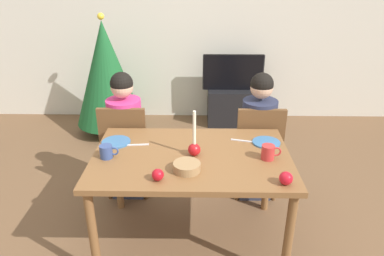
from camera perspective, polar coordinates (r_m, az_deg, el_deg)
ground_plane at (r=2.96m, az=-0.07°, el=-17.16°), size 7.68×7.68×0.00m
back_wall at (r=4.86m, az=0.51°, el=16.60°), size 6.40×0.10×2.60m
dining_table at (r=2.57m, az=-0.08°, el=-5.99°), size 1.40×0.90×0.75m
chair_left at (r=3.24m, az=-10.52°, el=-2.69°), size 0.40×0.40×0.90m
chair_right at (r=3.22m, az=10.43°, el=-2.86°), size 0.40×0.40×0.90m
person_left_child at (r=3.24m, az=-10.49°, el=-1.52°), size 0.30×0.30×1.17m
person_right_child at (r=3.22m, az=10.42°, el=-1.68°), size 0.30×0.30×1.17m
tv_stand at (r=4.86m, az=6.33°, el=3.50°), size 0.64×0.40×0.48m
tv at (r=4.71m, az=6.60°, el=8.85°), size 0.79×0.05×0.46m
christmas_tree at (r=4.52m, az=-13.53°, el=8.48°), size 0.83×0.83×1.48m
candle_centerpiece at (r=2.50m, az=0.37°, el=-2.97°), size 0.09×0.09×0.34m
plate_left at (r=2.76m, az=-12.05°, el=-2.20°), size 0.22×0.22×0.01m
plate_right at (r=2.75m, az=11.81°, el=-2.27°), size 0.21×0.21×0.01m
mug_left at (r=2.55m, az=-13.51°, el=-3.69°), size 0.13×0.09×0.09m
mug_right at (r=2.51m, az=12.14°, el=-3.81°), size 0.14×0.09×0.10m
fork_left at (r=2.69m, az=-8.83°, el=-2.67°), size 0.18×0.03×0.01m
fork_right at (r=2.75m, az=8.09°, el=-2.03°), size 0.18×0.06×0.01m
bowl_walnuts at (r=2.33m, az=-0.83°, el=-6.24°), size 0.18×0.18×0.06m
apple_near_candle at (r=2.26m, az=14.80°, el=-7.78°), size 0.08×0.08×0.08m
apple_by_left_plate at (r=2.24m, az=-5.50°, el=-7.47°), size 0.08×0.08×0.08m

